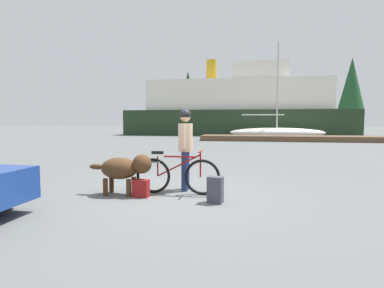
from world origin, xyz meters
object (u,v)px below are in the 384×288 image
person_cyclist (185,141)px  dog (124,168)px  handbag_pannier (141,188)px  backpack (215,190)px  ferry_boat (238,109)px  bicycle (177,175)px  sailboat_moored (277,132)px

person_cyclist → dog: bearing=-150.3°
person_cyclist → handbag_pannier: person_cyclist is taller
dog → backpack: dog is taller
ferry_boat → bicycle: bearing=-90.8°
bicycle → dog: size_ratio=1.32×
sailboat_moored → ferry_boat: bearing=126.4°
dog → sailboat_moored: (5.21, 23.51, -0.07)m
dog → handbag_pannier: dog is taller
person_cyclist → bicycle: bearing=-104.5°
bicycle → person_cyclist: bearing=75.5°
person_cyclist → handbag_pannier: bearing=-134.2°
bicycle → dog: bearing=-166.2°
backpack → dog: bearing=171.1°
person_cyclist → handbag_pannier: 1.44m
bicycle → person_cyclist: (0.10, 0.41, 0.70)m
backpack → sailboat_moored: size_ratio=0.06×
ferry_boat → person_cyclist: bearing=-90.6°
backpack → person_cyclist: bearing=128.4°
dog → handbag_pannier: 0.57m
backpack → handbag_pannier: (-1.53, 0.18, -0.07)m
bicycle → ferry_boat: (0.41, 28.33, 2.46)m
person_cyclist → dog: (-1.17, -0.67, -0.54)m
handbag_pannier → ferry_boat: bearing=87.9°
person_cyclist → ferry_boat: bearing=89.4°
bicycle → backpack: 1.05m
backpack → ferry_boat: ferry_boat is taller
handbag_pannier → sailboat_moored: 24.12m
handbag_pannier → sailboat_moored: size_ratio=0.04×
bicycle → backpack: bearing=-32.9°
backpack → sailboat_moored: bearing=82.2°
ferry_boat → sailboat_moored: 6.74m
handbag_pannier → dog: bearing=163.2°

